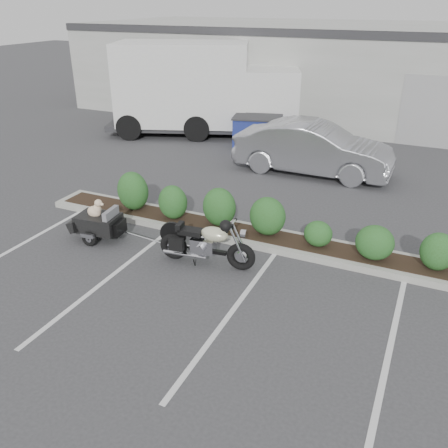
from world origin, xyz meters
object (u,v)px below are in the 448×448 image
at_px(sedan, 313,148).
at_px(dumpster, 257,132).
at_px(motorcycle, 206,244).
at_px(pet_trailer, 98,222).
at_px(delivery_truck, 204,91).

distance_m(sedan, dumpster, 3.30).
xyz_separation_m(motorcycle, dumpster, (-2.17, 8.55, 0.11)).
height_order(pet_trailer, dumpster, dumpster).
xyz_separation_m(dumpster, delivery_truck, (-2.69, 1.02, 1.12)).
bearing_deg(pet_trailer, delivery_truck, 95.62).
xyz_separation_m(motorcycle, delivery_truck, (-4.86, 9.58, 1.23)).
bearing_deg(sedan, motorcycle, 176.09).
bearing_deg(motorcycle, delivery_truck, 110.28).
relative_size(sedan, dumpster, 2.45).
distance_m(sedan, delivery_truck, 6.18).
relative_size(dumpster, delivery_truck, 0.25).
bearing_deg(dumpster, delivery_truck, 145.76).
distance_m(pet_trailer, sedan, 7.34).
distance_m(motorcycle, delivery_truck, 10.81).
relative_size(pet_trailer, sedan, 0.35).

